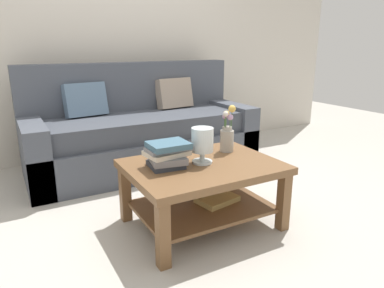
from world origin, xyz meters
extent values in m
plane|color=#B7B2A8|center=(0.00, 0.00, 0.00)|extent=(10.00, 10.00, 0.00)
cube|color=beige|center=(0.00, 1.65, 1.35)|extent=(6.40, 0.12, 2.70)
cube|color=#474C56|center=(0.06, 0.91, 0.18)|extent=(2.27, 0.90, 0.36)
cube|color=#40444E|center=(0.06, 0.88, 0.46)|extent=(2.03, 0.74, 0.20)
cube|color=#474C56|center=(0.06, 1.26, 0.71)|extent=(2.27, 0.20, 0.70)
cube|color=#474C56|center=(-0.98, 0.91, 0.30)|extent=(0.20, 0.90, 0.60)
cube|color=#474C56|center=(1.09, 0.91, 0.30)|extent=(0.20, 0.90, 0.60)
cube|color=slate|center=(-0.46, 1.12, 0.72)|extent=(0.42, 0.24, 0.34)
cube|color=gray|center=(0.51, 1.12, 0.72)|extent=(0.42, 0.23, 0.34)
cube|color=brown|center=(-0.03, -0.41, 0.44)|extent=(1.02, 0.76, 0.05)
cube|color=brown|center=(-0.49, -0.74, 0.21)|extent=(0.07, 0.07, 0.41)
cube|color=brown|center=(0.42, -0.74, 0.21)|extent=(0.07, 0.07, 0.41)
cube|color=brown|center=(-0.49, -0.09, 0.21)|extent=(0.07, 0.07, 0.41)
cube|color=brown|center=(0.42, -0.09, 0.21)|extent=(0.07, 0.07, 0.41)
cube|color=brown|center=(-0.03, -0.41, 0.14)|extent=(0.90, 0.64, 0.02)
cube|color=tan|center=(0.08, -0.42, 0.17)|extent=(0.31, 0.25, 0.04)
cube|color=#2D333D|center=(-0.28, -0.36, 0.48)|extent=(0.23, 0.23, 0.03)
cube|color=slate|center=(-0.27, -0.37, 0.51)|extent=(0.25, 0.24, 0.04)
cube|color=beige|center=(-0.27, -0.35, 0.55)|extent=(0.29, 0.23, 0.03)
cube|color=slate|center=(-0.26, -0.35, 0.58)|extent=(0.29, 0.16, 0.02)
cube|color=#3D6075|center=(-0.27, -0.37, 0.61)|extent=(0.26, 0.21, 0.04)
cylinder|color=silver|center=(-0.03, -0.40, 0.47)|extent=(0.14, 0.14, 0.02)
cylinder|color=silver|center=(-0.03, -0.40, 0.51)|extent=(0.04, 0.04, 0.07)
cylinder|color=silver|center=(-0.03, -0.40, 0.62)|extent=(0.15, 0.15, 0.16)
sphere|color=slate|center=(-0.05, -0.40, 0.60)|extent=(0.05, 0.05, 0.05)
sphere|color=#3D6075|center=(-0.01, -0.39, 0.60)|extent=(0.05, 0.05, 0.05)
cylinder|color=#9E998E|center=(0.27, -0.26, 0.54)|extent=(0.10, 0.10, 0.16)
cylinder|color=#9E998E|center=(0.27, -0.26, 0.64)|extent=(0.07, 0.07, 0.03)
cylinder|color=#426638|center=(0.31, -0.26, 0.71)|extent=(0.01, 0.01, 0.12)
sphere|color=gold|center=(0.31, -0.26, 0.78)|extent=(0.05, 0.05, 0.05)
cylinder|color=#426638|center=(0.28, -0.22, 0.69)|extent=(0.01, 0.01, 0.07)
sphere|color=gold|center=(0.28, -0.22, 0.74)|extent=(0.05, 0.05, 0.05)
cylinder|color=#426638|center=(0.25, -0.25, 0.69)|extent=(0.01, 0.01, 0.07)
sphere|color=#B28CB7|center=(0.25, -0.25, 0.73)|extent=(0.04, 0.04, 0.04)
cylinder|color=#426638|center=(0.24, -0.27, 0.70)|extent=(0.01, 0.01, 0.09)
sphere|color=silver|center=(0.24, -0.27, 0.75)|extent=(0.04, 0.04, 0.04)
cylinder|color=#426638|center=(0.28, -0.28, 0.68)|extent=(0.01, 0.01, 0.06)
sphere|color=#B28CB7|center=(0.28, -0.28, 0.73)|extent=(0.04, 0.04, 0.04)
camera|label=1|loc=(-1.20, -2.37, 1.25)|focal=32.91mm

